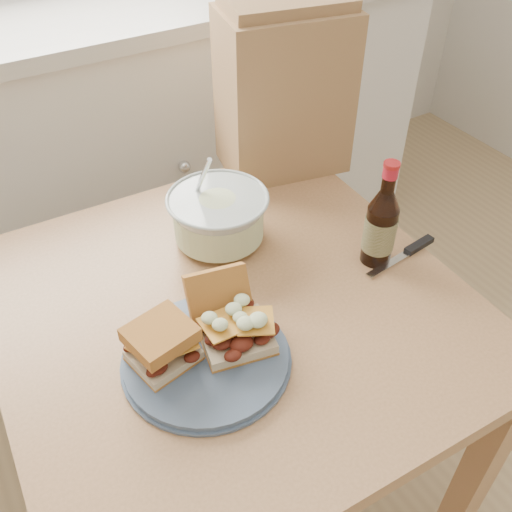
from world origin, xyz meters
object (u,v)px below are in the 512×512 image
beer_bottle (381,226)px  coleslaw_bowl (219,219)px  paper_bag (284,93)px  plate (206,358)px  dining_table (233,339)px

beer_bottle → coleslaw_bowl: bearing=147.1°
coleslaw_bowl → paper_bag: (0.27, 0.18, 0.13)m
plate → beer_bottle: (0.40, 0.05, 0.07)m
dining_table → plate: (-0.10, -0.10, 0.11)m
paper_bag → beer_bottle: bearing=-84.0°
dining_table → beer_bottle: bearing=-6.3°
plate → beer_bottle: 0.41m
paper_bag → coleslaw_bowl: bearing=-135.0°
coleslaw_bowl → paper_bag: bearing=33.6°
dining_table → coleslaw_bowl: 0.24m
plate → paper_bag: paper_bag is taller
paper_bag → plate: bearing=-123.1°
beer_bottle → paper_bag: paper_bag is taller
coleslaw_bowl → paper_bag: size_ratio=0.56×
beer_bottle → paper_bag: size_ratio=0.61×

